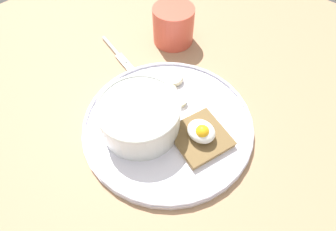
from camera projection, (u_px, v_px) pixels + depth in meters
The scene contains 11 objects.
ground_plane at pixel (168, 128), 48.34cm from camera, with size 120.00×120.00×2.00cm, color #A57E5B.
plate at pixel (168, 123), 46.88cm from camera, with size 30.31×30.31×1.60cm.
oatmeal_bowl at pixel (140, 116), 43.57cm from camera, with size 13.77×13.77×6.21cm.
toast_slice at pixel (200, 137), 44.14cm from camera, with size 10.69×10.69×1.13cm.
poached_egg at pixel (201, 131), 42.51cm from camera, with size 4.86×4.15×3.27cm.
banana_slice_front at pixel (169, 90), 50.49cm from camera, with size 3.50×3.50×0.96cm.
banana_slice_left at pixel (159, 80), 51.99cm from camera, with size 3.71×3.65×1.16cm.
banana_slice_back at pixel (180, 101), 48.72cm from camera, with size 3.77×3.79×1.54cm.
banana_slice_right at pixel (174, 79), 52.06cm from camera, with size 5.10×5.11×1.64cm.
coffee_mug at pixel (173, 25), 58.27cm from camera, with size 9.15×9.15×8.13cm.
knife at pixel (118, 54), 58.15cm from camera, with size 14.18×4.20×0.80cm.
Camera 1 is at (18.12, -19.20, 41.56)cm, focal length 28.00 mm.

